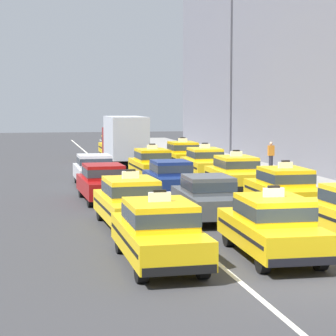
{
  "coord_description": "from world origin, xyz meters",
  "views": [
    {
      "loc": [
        -6.32,
        -14.23,
        4.11
      ],
      "look_at": [
        -0.38,
        13.51,
        1.3
      ],
      "focal_mm": 69.68,
      "sensor_mm": 36.0,
      "label": 1
    }
  ],
  "objects": [
    {
      "name": "lane_stripe_center_right",
      "position": [
        1.6,
        20.0,
        0.0
      ],
      "size": [
        0.14,
        80.0,
        0.01
      ],
      "primitive_type": "cube",
      "color": "silver",
      "rests_on": "ground"
    },
    {
      "name": "sedan_left_fourth",
      "position": [
        -3.17,
        18.15,
        0.85
      ],
      "size": [
        1.82,
        4.32,
        1.58
      ],
      "color": "black",
      "rests_on": "ground"
    },
    {
      "name": "taxi_center_fourth",
      "position": [
        0.19,
        20.33,
        0.88
      ],
      "size": [
        1.91,
        4.6,
        1.96
      ],
      "color": "black",
      "rests_on": "ground"
    },
    {
      "name": "taxi_right_fourth",
      "position": [
        3.17,
        20.45,
        0.88
      ],
      "size": [
        1.91,
        4.6,
        1.96
      ],
      "color": "black",
      "rests_on": "ground"
    },
    {
      "name": "taxi_left_second",
      "position": [
        -3.08,
        6.93,
        0.88
      ],
      "size": [
        2.0,
        4.63,
        1.96
      ],
      "color": "black",
      "rests_on": "ground"
    },
    {
      "name": "sedan_center_second",
      "position": [
        -0.18,
        7.78,
        0.85
      ],
      "size": [
        1.83,
        4.33,
        1.58
      ],
      "color": "black",
      "rests_on": "ground"
    },
    {
      "name": "taxi_center_sixth",
      "position": [
        0.03,
        35.49,
        0.88
      ],
      "size": [
        1.84,
        4.57,
        1.96
      ],
      "color": "black",
      "rests_on": "ground"
    },
    {
      "name": "taxi_left_nearest",
      "position": [
        -3.14,
        1.75,
        0.88
      ],
      "size": [
        1.88,
        4.58,
        1.96
      ],
      "color": "black",
      "rests_on": "ground"
    },
    {
      "name": "pedestrian_mid_block",
      "position": [
        7.6,
        21.82,
        1.03
      ],
      "size": [
        0.36,
        0.24,
        1.72
      ],
      "color": "#23232D",
      "rests_on": "sidewalk_curb"
    },
    {
      "name": "lane_stripe_left_center",
      "position": [
        -1.6,
        20.0,
        0.0
      ],
      "size": [
        0.14,
        80.0,
        0.01
      ],
      "primitive_type": "cube",
      "color": "silver",
      "rests_on": "ground"
    },
    {
      "name": "taxi_right_second",
      "position": [
        3.23,
        9.07,
        0.88
      ],
      "size": [
        1.91,
        4.6,
        1.96
      ],
      "color": "black",
      "rests_on": "ground"
    },
    {
      "name": "taxi_right_fifth",
      "position": [
        3.34,
        26.47,
        0.88
      ],
      "size": [
        1.84,
        4.57,
        1.96
      ],
      "color": "black",
      "rests_on": "ground"
    },
    {
      "name": "ground_plane",
      "position": [
        0.0,
        0.0,
        0.0
      ],
      "size": [
        160.0,
        160.0,
        0.0
      ],
      "primitive_type": "plane",
      "color": "#353538"
    },
    {
      "name": "sedan_center_third",
      "position": [
        -0.16,
        14.01,
        0.85
      ],
      "size": [
        1.8,
        4.32,
        1.58
      ],
      "color": "black",
      "rests_on": "ground"
    },
    {
      "name": "box_truck_center_fifth",
      "position": [
        -0.13,
        28.73,
        1.78
      ],
      "size": [
        2.32,
        6.97,
        3.27
      ],
      "color": "black",
      "rests_on": "ground"
    },
    {
      "name": "taxi_right_third",
      "position": [
        3.12,
        14.76,
        0.88
      ],
      "size": [
        1.85,
        4.57,
        1.96
      ],
      "color": "black",
      "rests_on": "ground"
    },
    {
      "name": "taxi_center_nearest",
      "position": [
        -0.03,
        1.93,
        0.88
      ],
      "size": [
        1.95,
        4.61,
        1.96
      ],
      "color": "black",
      "rests_on": "ground"
    },
    {
      "name": "sedan_left_third",
      "position": [
        -3.3,
        12.9,
        0.85
      ],
      "size": [
        1.94,
        4.37,
        1.58
      ],
      "color": "black",
      "rests_on": "ground"
    },
    {
      "name": "sidewalk_curb",
      "position": [
        7.2,
        15.0,
        0.07
      ],
      "size": [
        4.0,
        90.0,
        0.15
      ],
      "primitive_type": "cube",
      "color": "gray",
      "rests_on": "ground"
    }
  ]
}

